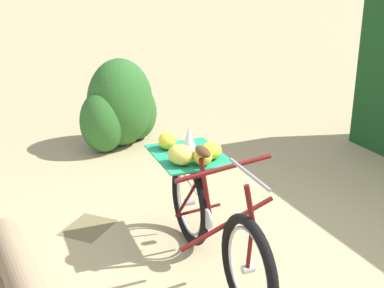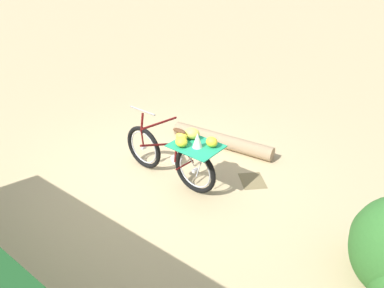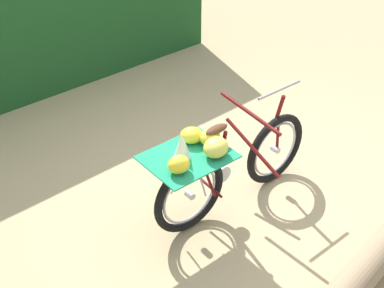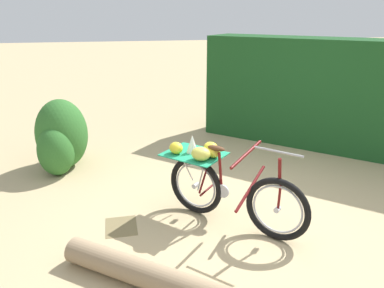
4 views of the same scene
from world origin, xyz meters
name	(u,v)px [view 1 (image 1 of 4)]	position (x,y,z in m)	size (l,w,h in m)	color
ground_plane	(240,269)	(0.00, 0.00, 0.00)	(60.00, 60.00, 0.00)	tan
bicycle	(208,208)	(-0.04, 0.25, 0.50)	(1.48, 1.46, 1.03)	black
shrub_cluster	(120,108)	(2.10, 2.27, 0.49)	(1.16, 0.80, 1.11)	#2D6628
leaf_litter_patch	(88,227)	(0.10, 1.45, 0.00)	(0.44, 0.36, 0.01)	olive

